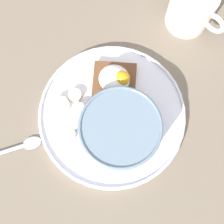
{
  "coord_description": "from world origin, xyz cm",
  "views": [
    {
      "loc": [
        4.17,
        -12.97,
        61.38
      ],
      "look_at": [
        0.0,
        0.0,
        5.0
      ],
      "focal_mm": 50.0,
      "sensor_mm": 36.0,
      "label": 1
    }
  ],
  "objects_px": {
    "poached_egg": "(115,79)",
    "banana_slice_inner": "(75,95)",
    "oatmeal_bowl": "(120,130)",
    "banana_slice_right": "(60,105)",
    "banana_slice_back": "(68,134)",
    "banana_slice_front": "(73,122)",
    "spoon": "(20,147)",
    "banana_slice_left": "(80,110)",
    "coffee_mug": "(192,8)",
    "toast_slice": "(114,83)"
  },
  "relations": [
    {
      "from": "poached_egg",
      "to": "banana_slice_inner",
      "type": "relative_size",
      "value": 1.56
    },
    {
      "from": "oatmeal_bowl",
      "to": "banana_slice_right",
      "type": "xyz_separation_m",
      "value": [
        -0.12,
        0.02,
        -0.03
      ]
    },
    {
      "from": "banana_slice_right",
      "to": "banana_slice_back",
      "type": "bearing_deg",
      "value": -56.4
    },
    {
      "from": "banana_slice_front",
      "to": "spoon",
      "type": "height_order",
      "value": "banana_slice_front"
    },
    {
      "from": "banana_slice_left",
      "to": "banana_slice_right",
      "type": "height_order",
      "value": "banana_slice_left"
    },
    {
      "from": "banana_slice_inner",
      "to": "coffee_mug",
      "type": "relative_size",
      "value": 0.32
    },
    {
      "from": "banana_slice_right",
      "to": "banana_slice_front",
      "type": "bearing_deg",
      "value": -33.67
    },
    {
      "from": "coffee_mug",
      "to": "banana_slice_back",
      "type": "bearing_deg",
      "value": -116.55
    },
    {
      "from": "poached_egg",
      "to": "spoon",
      "type": "height_order",
      "value": "poached_egg"
    },
    {
      "from": "toast_slice",
      "to": "poached_egg",
      "type": "relative_size",
      "value": 1.7
    },
    {
      "from": "oatmeal_bowl",
      "to": "spoon",
      "type": "height_order",
      "value": "oatmeal_bowl"
    },
    {
      "from": "banana_slice_right",
      "to": "banana_slice_inner",
      "type": "distance_m",
      "value": 0.03
    },
    {
      "from": "oatmeal_bowl",
      "to": "banana_slice_back",
      "type": "distance_m",
      "value": 0.1
    },
    {
      "from": "oatmeal_bowl",
      "to": "coffee_mug",
      "type": "distance_m",
      "value": 0.28
    },
    {
      "from": "oatmeal_bowl",
      "to": "coffee_mug",
      "type": "xyz_separation_m",
      "value": [
        0.06,
        0.28,
        0.0
      ]
    },
    {
      "from": "oatmeal_bowl",
      "to": "poached_egg",
      "type": "distance_m",
      "value": 0.1
    },
    {
      "from": "coffee_mug",
      "to": "poached_egg",
      "type": "bearing_deg",
      "value": -118.3
    },
    {
      "from": "poached_egg",
      "to": "banana_slice_left",
      "type": "relative_size",
      "value": 1.54
    },
    {
      "from": "banana_slice_left",
      "to": "spoon",
      "type": "bearing_deg",
      "value": -130.76
    },
    {
      "from": "banana_slice_front",
      "to": "banana_slice_back",
      "type": "relative_size",
      "value": 0.92
    },
    {
      "from": "banana_slice_left",
      "to": "coffee_mug",
      "type": "xyz_separation_m",
      "value": [
        0.15,
        0.26,
        0.03
      ]
    },
    {
      "from": "banana_slice_left",
      "to": "spoon",
      "type": "xyz_separation_m",
      "value": [
        -0.09,
        -0.1,
        -0.01
      ]
    },
    {
      "from": "banana_slice_back",
      "to": "banana_slice_right",
      "type": "xyz_separation_m",
      "value": [
        -0.03,
        0.05,
        0.0
      ]
    },
    {
      "from": "banana_slice_right",
      "to": "oatmeal_bowl",
      "type": "bearing_deg",
      "value": -7.32
    },
    {
      "from": "banana_slice_front",
      "to": "coffee_mug",
      "type": "distance_m",
      "value": 0.32
    },
    {
      "from": "poached_egg",
      "to": "coffee_mug",
      "type": "xyz_separation_m",
      "value": [
        0.1,
        0.18,
        0.0
      ]
    },
    {
      "from": "banana_slice_left",
      "to": "oatmeal_bowl",
      "type": "bearing_deg",
      "value": -12.74
    },
    {
      "from": "banana_slice_right",
      "to": "spoon",
      "type": "xyz_separation_m",
      "value": [
        -0.05,
        -0.1,
        -0.01
      ]
    },
    {
      "from": "poached_egg",
      "to": "banana_slice_right",
      "type": "distance_m",
      "value": 0.12
    },
    {
      "from": "banana_slice_back",
      "to": "toast_slice",
      "type": "bearing_deg",
      "value": 66.84
    },
    {
      "from": "poached_egg",
      "to": "banana_slice_right",
      "type": "relative_size",
      "value": 1.19
    },
    {
      "from": "toast_slice",
      "to": "banana_slice_right",
      "type": "height_order",
      "value": "banana_slice_right"
    },
    {
      "from": "oatmeal_bowl",
      "to": "banana_slice_left",
      "type": "relative_size",
      "value": 3.79
    },
    {
      "from": "oatmeal_bowl",
      "to": "banana_slice_right",
      "type": "height_order",
      "value": "oatmeal_bowl"
    },
    {
      "from": "banana_slice_back",
      "to": "banana_slice_inner",
      "type": "relative_size",
      "value": 1.09
    },
    {
      "from": "toast_slice",
      "to": "coffee_mug",
      "type": "relative_size",
      "value": 0.84
    },
    {
      "from": "toast_slice",
      "to": "banana_slice_front",
      "type": "xyz_separation_m",
      "value": [
        -0.05,
        -0.1,
        -0.0
      ]
    },
    {
      "from": "oatmeal_bowl",
      "to": "banana_slice_back",
      "type": "relative_size",
      "value": 3.54
    },
    {
      "from": "oatmeal_bowl",
      "to": "banana_slice_inner",
      "type": "height_order",
      "value": "oatmeal_bowl"
    },
    {
      "from": "coffee_mug",
      "to": "banana_slice_inner",
      "type": "bearing_deg",
      "value": -125.66
    },
    {
      "from": "coffee_mug",
      "to": "spoon",
      "type": "distance_m",
      "value": 0.43
    },
    {
      "from": "toast_slice",
      "to": "banana_slice_right",
      "type": "relative_size",
      "value": 2.03
    },
    {
      "from": "banana_slice_left",
      "to": "banana_slice_back",
      "type": "bearing_deg",
      "value": -97.12
    },
    {
      "from": "banana_slice_front",
      "to": "banana_slice_inner",
      "type": "bearing_deg",
      "value": 105.78
    },
    {
      "from": "oatmeal_bowl",
      "to": "poached_egg",
      "type": "xyz_separation_m",
      "value": [
        -0.04,
        0.09,
        -0.0
      ]
    },
    {
      "from": "oatmeal_bowl",
      "to": "banana_slice_front",
      "type": "bearing_deg",
      "value": -175.59
    },
    {
      "from": "toast_slice",
      "to": "banana_slice_right",
      "type": "bearing_deg",
      "value": -138.78
    },
    {
      "from": "oatmeal_bowl",
      "to": "banana_slice_left",
      "type": "height_order",
      "value": "oatmeal_bowl"
    },
    {
      "from": "oatmeal_bowl",
      "to": "toast_slice",
      "type": "xyz_separation_m",
      "value": [
        -0.04,
        0.09,
        -0.03
      ]
    },
    {
      "from": "banana_slice_inner",
      "to": "spoon",
      "type": "height_order",
      "value": "banana_slice_inner"
    }
  ]
}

